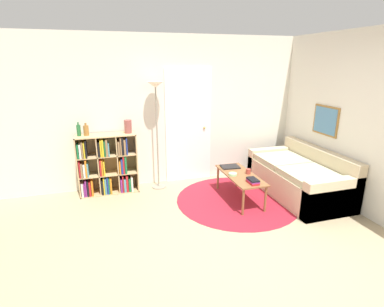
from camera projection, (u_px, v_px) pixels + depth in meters
name	position (u px, v px, depth m)	size (l,w,h in m)	color
ground_plane	(244.00, 253.00, 3.50)	(14.00, 14.00, 0.00)	tan
wall_back	(187.00, 112.00, 5.38)	(7.12, 0.11, 2.60)	silver
wall_right	(332.00, 117.00, 4.81)	(0.08, 5.44, 2.60)	silver
rug	(237.00, 200.00, 4.85)	(1.95, 1.95, 0.01)	maroon
bookshelf	(107.00, 165.00, 5.01)	(0.96, 0.34, 1.01)	tan
floor_lamp	(156.00, 101.00, 4.91)	(0.28, 0.28, 1.84)	gray
couch	(301.00, 178.00, 5.01)	(0.93, 1.79, 0.77)	#CCB793
coffee_table	(240.00, 177.00, 4.76)	(0.44, 1.07, 0.43)	brown
laptop	(230.00, 167.00, 5.07)	(0.32, 0.25, 0.02)	black
bowl	(233.00, 174.00, 4.71)	(0.13, 0.13, 0.04)	#9ED193
book_stack_on_table	(253.00, 181.00, 4.39)	(0.13, 0.22, 0.07)	#B21E23
cup	(248.00, 171.00, 4.76)	(0.08, 0.08, 0.08)	#A33D33
bottle_left	(79.00, 130.00, 4.75)	(0.06, 0.06, 0.22)	#236633
bottle_middle	(86.00, 130.00, 4.78)	(0.08, 0.08, 0.20)	olive
vase_on_shelf	(128.00, 127.00, 4.94)	(0.12, 0.12, 0.22)	#934C47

